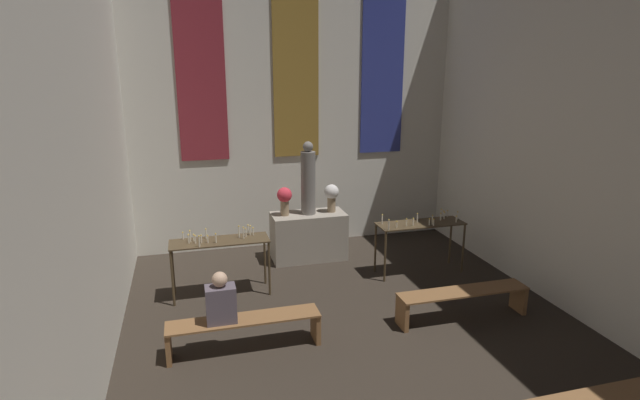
# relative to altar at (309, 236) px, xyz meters

# --- Properties ---
(wall_back) EXTENTS (6.39, 0.16, 5.52)m
(wall_back) POSITION_rel_altar_xyz_m (0.00, 0.98, 2.36)
(wall_back) COLOR silver
(wall_back) RESTS_ON ground_plane
(wall_left) EXTENTS (0.12, 10.66, 5.52)m
(wall_left) POSITION_rel_altar_xyz_m (-3.13, -4.29, 2.33)
(wall_left) COLOR silver
(wall_left) RESTS_ON ground_plane
(altar) EXTENTS (1.34, 0.64, 0.86)m
(altar) POSITION_rel_altar_xyz_m (0.00, 0.00, 0.00)
(altar) COLOR gray
(altar) RESTS_ON ground_plane
(statue) EXTENTS (0.26, 0.26, 1.31)m
(statue) POSITION_rel_altar_xyz_m (0.00, 0.00, 1.04)
(statue) COLOR slate
(statue) RESTS_ON altar
(flower_vase_left) EXTENTS (0.27, 0.27, 0.51)m
(flower_vase_left) POSITION_rel_altar_xyz_m (-0.43, 0.00, 0.75)
(flower_vase_left) COLOR #937A5B
(flower_vase_left) RESTS_ON altar
(flower_vase_right) EXTENTS (0.27, 0.27, 0.51)m
(flower_vase_right) POSITION_rel_altar_xyz_m (0.43, 0.00, 0.75)
(flower_vase_right) COLOR #937A5B
(flower_vase_right) RESTS_ON altar
(candle_rack_left) EXTENTS (1.49, 0.49, 1.08)m
(candle_rack_left) POSITION_rel_altar_xyz_m (-1.67, -1.12, 0.35)
(candle_rack_left) COLOR #473823
(candle_rack_left) RESTS_ON ground_plane
(candle_rack_right) EXTENTS (1.49, 0.49, 1.09)m
(candle_rack_right) POSITION_rel_altar_xyz_m (1.67, -1.13, 0.35)
(candle_rack_right) COLOR #473823
(candle_rack_right) RESTS_ON ground_plane
(pew_back_left) EXTENTS (1.88, 0.36, 0.43)m
(pew_back_left) POSITION_rel_altar_xyz_m (-1.52, -2.80, -0.12)
(pew_back_left) COLOR brown
(pew_back_left) RESTS_ON ground_plane
(pew_back_right) EXTENTS (1.88, 0.36, 0.43)m
(pew_back_right) POSITION_rel_altar_xyz_m (1.52, -2.80, -0.12)
(pew_back_right) COLOR brown
(pew_back_right) RESTS_ON ground_plane
(person_seated) EXTENTS (0.36, 0.24, 0.64)m
(person_seated) POSITION_rel_altar_xyz_m (-1.78, -2.80, 0.27)
(person_seated) COLOR #564C56
(person_seated) RESTS_ON pew_back_left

